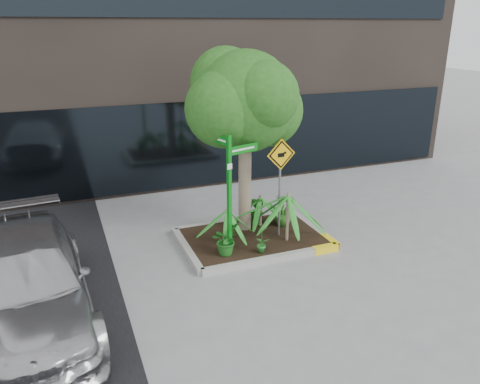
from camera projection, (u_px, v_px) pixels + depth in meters
name	position (u px, v px, depth m)	size (l,w,h in m)	color
ground	(250.00, 248.00, 10.69)	(80.00, 80.00, 0.00)	gray
planter	(254.00, 238.00, 10.97)	(3.35, 2.36, 0.15)	#9E9E99
tree	(245.00, 102.00, 10.37)	(2.93, 2.60, 4.39)	tan
palm_front	(288.00, 196.00, 10.39)	(1.31, 1.31, 1.45)	tan
palm_left	(227.00, 210.00, 10.36)	(0.95, 0.95, 1.05)	tan
palm_back	(261.00, 197.00, 11.30)	(0.89, 0.89, 0.99)	tan
parked_car	(25.00, 283.00, 7.85)	(2.02, 4.98, 1.44)	#B5B5BA
shrub_a	(225.00, 240.00, 10.00)	(0.59, 0.59, 0.66)	#1C601B
shrub_b	(283.00, 210.00, 11.43)	(0.44, 0.44, 0.78)	#306F21
shrub_c	(262.00, 239.00, 10.06)	(0.33, 0.33, 0.62)	#237326
shrub_d	(258.00, 211.00, 11.46)	(0.40, 0.40, 0.73)	#1F621C
street_sign_post	(230.00, 184.00, 9.71)	(0.96, 0.79, 2.75)	#0B7B15
cattle_sign	(280.00, 171.00, 10.49)	(0.71, 0.11, 2.32)	slate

